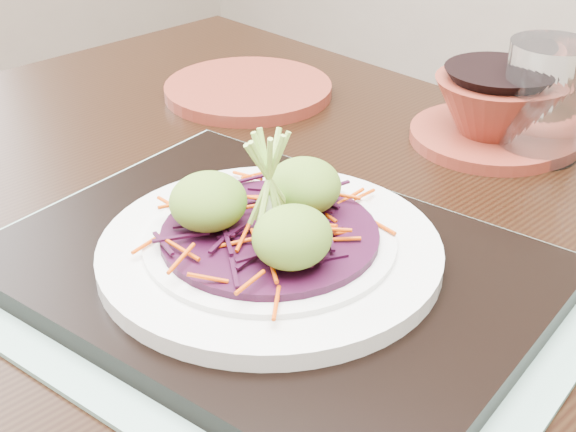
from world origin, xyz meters
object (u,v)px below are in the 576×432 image
Objects in this scene: terracotta_bowl_set at (492,114)px; water_glass at (545,100)px; white_plate at (270,249)px; serving_tray at (270,269)px; dining_table at (308,348)px; terracotta_side_plate at (248,90)px.

water_glass is at bearing 4.42° from terracotta_bowl_set.
serving_tray is at bearing 90.00° from white_plate.
dining_table is 10.71× the size of water_glass.
terracotta_side_plate is at bearing -169.18° from water_glass.
terracotta_bowl_set is at bearing 11.94° from terracotta_side_plate.
serving_tray is 0.02m from white_plate.
dining_table is at bearing 90.20° from white_plate.
water_glass is (0.06, 0.28, 0.14)m from dining_table.
terracotta_side_plate is at bearing 134.03° from white_plate.
serving_tray is 0.32m from terracotta_bowl_set.
terracotta_bowl_set is (-0.05, -0.00, -0.03)m from water_glass.
water_glass is (0.06, 0.32, 0.04)m from serving_tray.
dining_table is at bearing -40.49° from terracotta_side_plate.
terracotta_side_plate reaches higher than dining_table.
dining_table is 6.14× the size of terracotta_bowl_set.
dining_table is at bearing 88.42° from serving_tray.
serving_tray reaches higher than terracotta_side_plate.
serving_tray reaches higher than dining_table.
terracotta_side_plate is (-0.25, 0.26, -0.02)m from white_plate.
water_glass is at bearing 78.13° from serving_tray.
terracotta_side_plate is (-0.25, 0.26, -0.01)m from serving_tray.
dining_table is 0.30m from terracotta_bowl_set.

